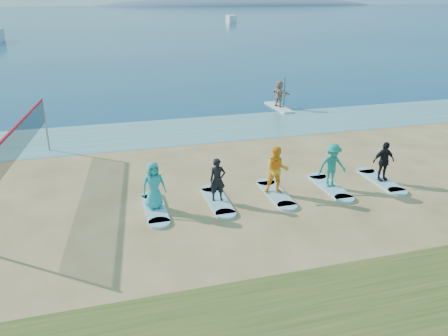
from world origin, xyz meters
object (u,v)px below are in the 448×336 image
object	(u,v)px
paddleboard	(279,107)
surfboard_3	(330,187)
surfboard_0	(155,209)
paddleboarder	(279,94)
student_3	(332,165)
surfboard_4	(381,181)
student_2	(277,170)
surfboard_2	(276,194)
boat_offshore_b	(231,22)
student_1	(218,180)
student_0	(154,185)
volleyball_net	(18,141)
surfboard_1	(218,201)
student_4	(384,161)

from	to	relation	value
paddleboard	surfboard_3	distance (m)	12.58
surfboard_0	surfboard_3	world-z (taller)	same
paddleboarder	surfboard_3	size ratio (longest dim) A/B	0.75
student_3	surfboard_4	world-z (taller)	student_3
surfboard_3	surfboard_4	xyz separation A→B (m)	(2.20, 0.00, 0.00)
paddleboarder	student_2	world-z (taller)	student_2
paddleboard	surfboard_2	size ratio (longest dim) A/B	1.36
surfboard_3	surfboard_0	bearing A→B (deg)	180.00
surfboard_0	surfboard_2	size ratio (longest dim) A/B	1.00
boat_offshore_b	student_1	bearing A→B (deg)	-100.25
paddleboard	student_0	size ratio (longest dim) A/B	1.83
volleyball_net	surfboard_1	world-z (taller)	volleyball_net
volleyball_net	student_0	size ratio (longest dim) A/B	5.52
student_4	surfboard_3	bearing A→B (deg)	-179.15
surfboard_0	student_0	distance (m)	0.86
boat_offshore_b	student_3	size ratio (longest dim) A/B	3.67
paddleboard	student_1	distance (m)	14.29
surfboard_2	student_2	xyz separation A→B (m)	(0.00, 0.00, 0.92)
surfboard_2	student_2	bearing A→B (deg)	90.00
student_2	surfboard_2	bearing A→B (deg)	-74.54
paddleboard	boat_offshore_b	distance (m)	96.59
surfboard_2	student_4	bearing A→B (deg)	0.00
volleyball_net	student_3	size ratio (longest dim) A/B	5.38
student_0	surfboard_1	distance (m)	2.37
surfboard_1	student_1	distance (m)	0.81
paddleboard	paddleboarder	size ratio (longest dim) A/B	1.83
volleyball_net	student_4	world-z (taller)	volleyball_net
paddleboard	surfboard_3	xyz separation A→B (m)	(-2.93, -12.24, -0.01)
student_3	paddleboard	bearing A→B (deg)	79.28
surfboard_1	surfboard_3	size ratio (longest dim) A/B	1.00
boat_offshore_b	surfboard_1	xyz separation A→B (m)	(-31.85, -105.66, 0.04)
paddleboarder	student_2	bearing A→B (deg)	134.24
paddleboarder	surfboard_3	distance (m)	12.62
paddleboarder	paddleboard	bearing A→B (deg)	-0.00
volleyball_net	surfboard_3	world-z (taller)	volleyball_net
student_1	surfboard_4	size ratio (longest dim) A/B	0.70
surfboard_3	student_4	distance (m)	2.35
surfboard_3	student_0	bearing A→B (deg)	180.00
volleyball_net	surfboard_0	distance (m)	5.70
boat_offshore_b	student_2	bearing A→B (deg)	-99.15
volleyball_net	student_2	distance (m)	9.42
paddleboarder	boat_offshore_b	world-z (taller)	paddleboarder
paddleboard	student_4	xyz separation A→B (m)	(-0.73, -12.24, 0.81)
student_0	surfboard_2	size ratio (longest dim) A/B	0.74
volleyball_net	surfboard_1	xyz separation A→B (m)	(6.67, -3.02, -1.86)
surfboard_0	student_2	distance (m)	4.50
student_0	surfboard_1	bearing A→B (deg)	-10.50
surfboard_4	surfboard_2	bearing A→B (deg)	180.00
volleyball_net	boat_offshore_b	size ratio (longest dim) A/B	1.47
paddleboarder	student_3	size ratio (longest dim) A/B	0.98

